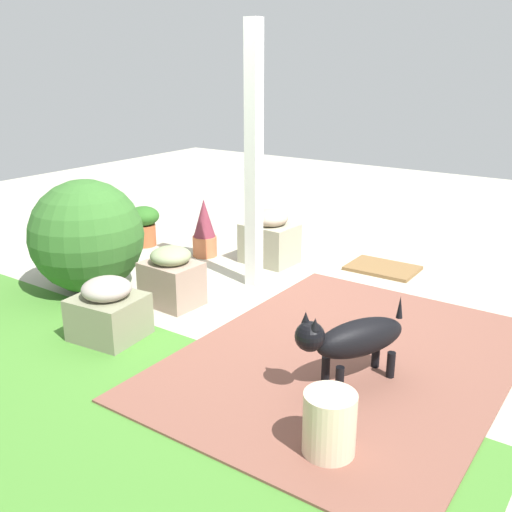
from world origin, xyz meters
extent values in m
plane|color=#AFAC98|center=(0.00, 0.00, 0.00)|extent=(12.00, 12.00, 0.00)
cube|color=brown|center=(-0.90, 0.68, 0.01)|extent=(1.80, 2.40, 0.02)
cube|color=white|center=(0.30, -0.05, 1.02)|extent=(0.11, 0.11, 2.03)
cube|color=#9B967D|center=(0.50, -0.58, 0.18)|extent=(0.48, 0.37, 0.36)
ellipsoid|color=tan|center=(0.50, -0.58, 0.42)|extent=(0.33, 0.33, 0.15)
cube|color=gray|center=(0.56, 0.63, 0.16)|extent=(0.43, 0.34, 0.33)
ellipsoid|color=gray|center=(0.56, 0.63, 0.38)|extent=(0.30, 0.30, 0.14)
cube|color=gray|center=(0.52, 1.29, 0.14)|extent=(0.46, 0.44, 0.29)
ellipsoid|color=gray|center=(0.52, 1.29, 0.34)|extent=(0.32, 0.32, 0.14)
sphere|color=#306125|center=(1.30, 0.78, 0.44)|extent=(0.88, 0.88, 0.88)
cylinder|color=#C86943|center=(1.10, -0.40, 0.10)|extent=(0.23, 0.23, 0.19)
cone|color=maroon|center=(1.10, -0.40, 0.37)|extent=(0.20, 0.20, 0.35)
cylinder|color=#AC532F|center=(1.80, -0.31, 0.11)|extent=(0.23, 0.23, 0.21)
ellipsoid|color=#2A5E1F|center=(1.80, -0.31, 0.30)|extent=(0.31, 0.31, 0.19)
ellipsoid|color=black|center=(-1.07, 0.87, 0.28)|extent=(0.43, 0.59, 0.21)
sphere|color=black|center=(-0.92, 1.17, 0.36)|extent=(0.16, 0.16, 0.16)
cone|color=black|center=(-0.96, 1.19, 0.45)|extent=(0.05, 0.05, 0.07)
cone|color=black|center=(-0.88, 1.15, 0.45)|extent=(0.05, 0.05, 0.07)
cylinder|color=black|center=(-1.05, 1.06, 0.09)|extent=(0.05, 0.05, 0.17)
cylinder|color=black|center=(-0.93, 1.00, 0.09)|extent=(0.05, 0.05, 0.17)
cylinder|color=black|center=(-1.21, 0.75, 0.09)|extent=(0.05, 0.05, 0.17)
cylinder|color=black|center=(-1.09, 0.68, 0.09)|extent=(0.05, 0.05, 0.17)
cone|color=black|center=(-1.19, 0.63, 0.41)|extent=(0.04, 0.04, 0.13)
cylinder|color=beige|center=(-1.24, 1.54, 0.16)|extent=(0.25, 0.25, 0.32)
cube|color=brown|center=(-0.43, -0.98, 0.01)|extent=(0.59, 0.42, 0.03)
camera|label=1|loc=(-2.26, 3.60, 1.72)|focal=40.92mm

